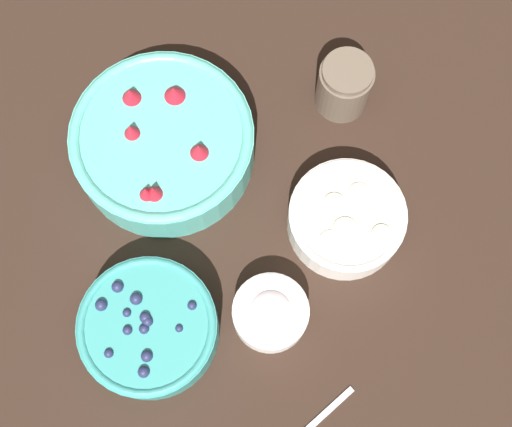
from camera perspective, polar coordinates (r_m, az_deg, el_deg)
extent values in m
plane|color=black|center=(0.98, 5.31, -2.86)|extent=(4.00, 4.00, 0.00)
cylinder|color=#56B7A8|center=(0.99, -7.36, 5.49)|extent=(0.25, 0.25, 0.07)
torus|color=#56B7A8|center=(0.96, -7.59, 6.18)|extent=(0.25, 0.25, 0.02)
cylinder|color=#B21928|center=(0.97, -7.51, 5.94)|extent=(0.20, 0.20, 0.02)
cone|color=#B21928|center=(0.92, -8.19, 1.75)|extent=(0.03, 0.03, 0.03)
cone|color=#B21928|center=(0.98, -9.99, 9.35)|extent=(0.04, 0.04, 0.03)
cone|color=#B21928|center=(0.96, -9.94, 6.59)|extent=(0.03, 0.03, 0.03)
cone|color=#B21928|center=(0.97, -6.56, 9.58)|extent=(0.05, 0.05, 0.03)
cone|color=#B21928|center=(0.93, -4.59, 5.09)|extent=(0.04, 0.04, 0.03)
cone|color=#B21928|center=(0.92, -8.78, 1.68)|extent=(0.03, 0.03, 0.02)
cylinder|color=teal|center=(0.93, -8.51, -9.10)|extent=(0.18, 0.18, 0.06)
torus|color=teal|center=(0.91, -8.75, -8.88)|extent=(0.18, 0.18, 0.01)
cylinder|color=#23284C|center=(0.92, -8.67, -8.95)|extent=(0.14, 0.14, 0.02)
sphere|color=#23284C|center=(0.91, -10.29, -7.82)|extent=(0.01, 0.01, 0.01)
sphere|color=#23284C|center=(0.90, -8.73, -11.21)|extent=(0.01, 0.01, 0.01)
sphere|color=#23284C|center=(0.90, -5.14, -7.34)|extent=(0.01, 0.01, 0.01)
sphere|color=#23284C|center=(0.90, -8.67, -8.53)|extent=(0.01, 0.01, 0.01)
sphere|color=#23284C|center=(0.92, -11.02, -5.77)|extent=(0.02, 0.02, 0.02)
sphere|color=#23284C|center=(0.90, -6.17, -9.12)|extent=(0.01, 0.01, 0.01)
sphere|color=#23284C|center=(0.90, -8.97, -12.41)|extent=(0.01, 0.01, 0.01)
sphere|color=#23284C|center=(0.91, -10.25, -9.17)|extent=(0.01, 0.01, 0.01)
sphere|color=#23284C|center=(0.91, -9.57, -6.74)|extent=(0.02, 0.02, 0.02)
sphere|color=#23284C|center=(0.92, -12.28, -7.16)|extent=(0.02, 0.02, 0.02)
sphere|color=#23284C|center=(0.90, -8.95, -9.10)|extent=(0.01, 0.01, 0.01)
sphere|color=#23284C|center=(0.91, -11.69, -10.90)|extent=(0.01, 0.01, 0.01)
sphere|color=#23284C|center=(0.91, -8.86, -8.21)|extent=(0.01, 0.01, 0.01)
cylinder|color=white|center=(0.96, 7.20, -0.49)|extent=(0.16, 0.16, 0.05)
torus|color=white|center=(0.94, 7.37, -0.09)|extent=(0.16, 0.16, 0.01)
cylinder|color=beige|center=(0.95, 7.31, -0.23)|extent=(0.13, 0.13, 0.02)
cylinder|color=beige|center=(0.95, 8.24, 1.62)|extent=(0.03, 0.03, 0.01)
cylinder|color=beige|center=(0.93, 7.16, -1.32)|extent=(0.03, 0.03, 0.01)
cylinder|color=beige|center=(0.93, 6.06, -2.09)|extent=(0.03, 0.03, 0.01)
cylinder|color=beige|center=(0.94, 6.28, 0.78)|extent=(0.03, 0.03, 0.01)
cylinder|color=beige|center=(0.94, 10.00, -1.69)|extent=(0.03, 0.03, 0.01)
cylinder|color=beige|center=(0.94, 8.40, 0.49)|extent=(0.03, 0.03, 0.01)
cylinder|color=white|center=(0.93, 1.16, -7.99)|extent=(0.10, 0.10, 0.05)
torus|color=white|center=(0.91, 1.19, -7.80)|extent=(0.10, 0.10, 0.01)
cylinder|color=silver|center=(0.92, 1.18, -7.87)|extent=(0.08, 0.08, 0.01)
ellipsoid|color=silver|center=(0.91, 1.19, -7.80)|extent=(0.05, 0.05, 0.02)
cylinder|color=brown|center=(1.02, 7.04, 10.03)|extent=(0.08, 0.08, 0.08)
cylinder|color=#3D2316|center=(1.03, 7.00, 9.88)|extent=(0.06, 0.06, 0.06)
cylinder|color=brown|center=(0.98, 7.36, 11.20)|extent=(0.07, 0.07, 0.01)
cube|color=silver|center=(0.95, 5.21, -15.93)|extent=(0.05, 0.11, 0.01)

